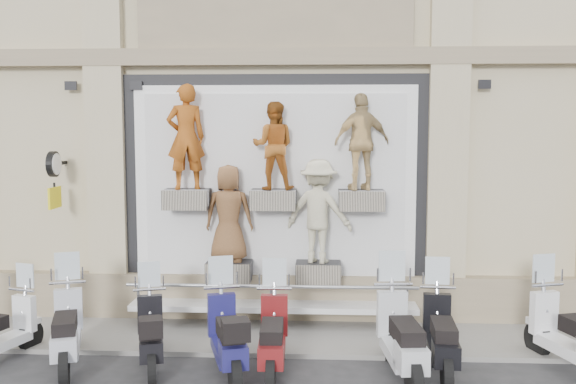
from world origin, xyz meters
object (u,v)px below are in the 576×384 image
scooter_d (150,320)px  scooter_f (273,322)px  clock_sign_bracket (54,172)px  guard_rail (271,311)px  scooter_g (402,321)px  scooter_c (66,315)px  scooter_i (571,318)px  scooter_e (227,321)px  scooter_h (441,320)px

scooter_d → scooter_f: bearing=-20.5°
clock_sign_bracket → scooter_f: 4.99m
guard_rail → scooter_g: size_ratio=2.36×
clock_sign_bracket → scooter_c: 2.98m
clock_sign_bracket → scooter_d: clock_sign_bracket is taller
scooter_d → scooter_i: size_ratio=0.91×
guard_rail → scooter_e: bearing=-106.4°
scooter_h → scooter_g: bearing=-152.7°
clock_sign_bracket → scooter_d: size_ratio=0.55×
scooter_c → scooter_e: scooter_c is taller
scooter_f → scooter_i: 4.35m
scooter_g → scooter_i: bearing=3.3°
clock_sign_bracket → scooter_e: (3.39, -2.19, -1.98)m
clock_sign_bracket → guard_rail: bearing=-6.8°
scooter_d → scooter_e: 1.21m
scooter_d → scooter_i: scooter_i is taller
guard_rail → scooter_c: 3.35m
scooter_e → scooter_f: scooter_e is taller
scooter_i → scooter_d: bearing=163.7°
guard_rail → scooter_f: bearing=-84.8°
scooter_f → scooter_g: 1.84m
scooter_c → scooter_i: bearing=-17.2°
scooter_c → scooter_e: 2.45m
clock_sign_bracket → scooter_f: clock_sign_bracket is taller
scooter_f → scooter_d: bearing=173.3°
scooter_g → guard_rail: bearing=132.9°
scooter_e → scooter_h: bearing=-12.1°
guard_rail → clock_sign_bracket: 4.57m
scooter_i → guard_rail: bearing=145.6°
scooter_f → scooter_i: size_ratio=0.97×
scooter_d → scooter_f: size_ratio=0.94×
guard_rail → scooter_c: size_ratio=2.50×
scooter_g → scooter_i: size_ratio=1.06×
guard_rail → scooter_c: bearing=-152.3°
scooter_d → scooter_h: (4.29, -0.00, 0.05)m
scooter_d → clock_sign_bracket: bearing=122.7°
guard_rail → scooter_e: scooter_e is taller
scooter_e → clock_sign_bracket: bearing=130.9°
scooter_h → scooter_i: bearing=7.7°
scooter_c → guard_rail: bearing=9.1°
scooter_c → scooter_h: bearing=-18.1°
scooter_d → scooter_f: 1.85m
scooter_f → clock_sign_bracket: bearing=150.6°
scooter_h → scooter_e: bearing=-172.0°
guard_rail → scooter_d: size_ratio=2.73×
clock_sign_bracket → scooter_h: (6.50, -1.96, -2.00)m
scooter_e → scooter_f: (0.66, 0.07, -0.02)m
guard_rail → scooter_h: bearing=-29.9°
scooter_c → scooter_h: size_ratio=1.02×
guard_rail → scooter_i: 4.71m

